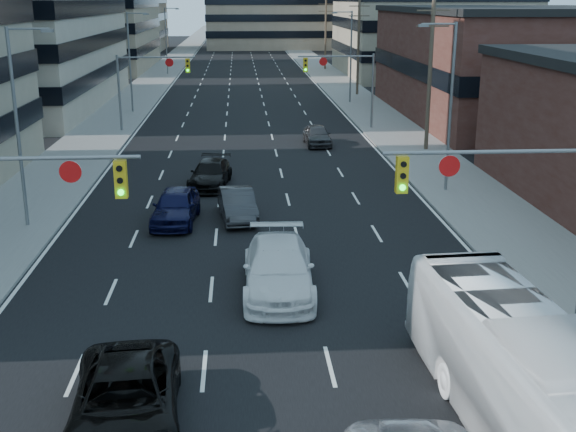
# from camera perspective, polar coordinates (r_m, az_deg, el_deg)

# --- Properties ---
(road_surface) EXTENTS (18.00, 300.00, 0.02)m
(road_surface) POSITION_cam_1_polar(r_m,az_deg,el_deg) (142.81, -3.68, 12.69)
(road_surface) COLOR black
(road_surface) RESTS_ON ground
(sidewalk_left) EXTENTS (5.00, 300.00, 0.15)m
(sidewalk_left) POSITION_cam_1_polar(r_m,az_deg,el_deg) (143.21, -8.40, 12.59)
(sidewalk_left) COLOR slate
(sidewalk_left) RESTS_ON ground
(sidewalk_right) EXTENTS (5.00, 300.00, 0.15)m
(sidewalk_right) POSITION_cam_1_polar(r_m,az_deg,el_deg) (143.32, 1.04, 12.76)
(sidewalk_right) COLOR slate
(sidewalk_right) RESTS_ON ground
(office_left_far) EXTENTS (20.00, 30.00, 16.00)m
(office_left_far) POSITION_cam_1_polar(r_m,az_deg,el_deg) (114.86, -16.16, 15.09)
(office_left_far) COLOR gray
(office_left_far) RESTS_ON ground
(storefront_right_mid) EXTENTS (20.00, 30.00, 9.00)m
(storefront_right_mid) POSITION_cam_1_polar(r_m,az_deg,el_deg) (67.37, 17.97, 11.20)
(storefront_right_mid) COLOR #472119
(storefront_right_mid) RESTS_ON ground
(office_right_far) EXTENTS (22.00, 28.00, 14.00)m
(office_right_far) POSITION_cam_1_polar(r_m,az_deg,el_deg) (103.72, 10.82, 14.77)
(office_right_far) COLOR gray
(office_right_far) RESTS_ON ground
(bg_block_left) EXTENTS (24.00, 24.00, 20.00)m
(bg_block_left) POSITION_cam_1_polar(r_m,az_deg,el_deg) (154.88, -14.63, 16.22)
(bg_block_left) COLOR #ADA089
(bg_block_left) RESTS_ON ground
(bg_block_right) EXTENTS (22.00, 22.00, 12.00)m
(bg_block_right) POSITION_cam_1_polar(r_m,az_deg,el_deg) (146.20, 9.36, 14.95)
(bg_block_right) COLOR gray
(bg_block_right) RESTS_ON ground
(signal_near_left) EXTENTS (6.59, 0.33, 6.00)m
(signal_near_left) POSITION_cam_1_polar(r_m,az_deg,el_deg) (22.31, -21.46, 0.53)
(signal_near_left) COLOR slate
(signal_near_left) RESTS_ON ground
(signal_near_right) EXTENTS (6.59, 0.33, 6.00)m
(signal_near_right) POSITION_cam_1_polar(r_m,az_deg,el_deg) (22.74, 17.17, 1.25)
(signal_near_right) COLOR slate
(signal_near_right) RESTS_ON ground
(signal_far_left) EXTENTS (6.09, 0.33, 6.00)m
(signal_far_left) POSITION_cam_1_polar(r_m,az_deg,el_deg) (58.16, -10.98, 10.74)
(signal_far_left) COLOR slate
(signal_far_left) RESTS_ON ground
(signal_far_right) EXTENTS (6.09, 0.33, 6.00)m
(signal_far_right) POSITION_cam_1_polar(r_m,az_deg,el_deg) (58.34, 4.45, 11.00)
(signal_far_right) COLOR slate
(signal_far_right) RESTS_ON ground
(utility_pole_block) EXTENTS (2.20, 0.28, 11.00)m
(utility_pole_block) POSITION_cam_1_polar(r_m,az_deg,el_deg) (50.31, 11.18, 11.52)
(utility_pole_block) COLOR #4C3D2D
(utility_pole_block) RESTS_ON ground
(utility_pole_midblock) EXTENTS (2.20, 0.28, 11.00)m
(utility_pole_midblock) POSITION_cam_1_polar(r_m,az_deg,el_deg) (79.61, 5.59, 13.58)
(utility_pole_midblock) COLOR #4C3D2D
(utility_pole_midblock) RESTS_ON ground
(utility_pole_distant) EXTENTS (2.20, 0.28, 11.00)m
(utility_pole_distant) POSITION_cam_1_polar(r_m,az_deg,el_deg) (109.29, 2.99, 14.48)
(utility_pole_distant) COLOR #4C3D2D
(utility_pole_distant) RESTS_ON ground
(streetlight_left_near) EXTENTS (2.03, 0.22, 9.00)m
(streetlight_left_near) POSITION_cam_1_polar(r_m,az_deg,el_deg) (34.24, -20.42, 7.22)
(streetlight_left_near) COLOR slate
(streetlight_left_near) RESTS_ON ground
(streetlight_left_mid) EXTENTS (2.03, 0.22, 9.00)m
(streetlight_left_mid) POSITION_cam_1_polar(r_m,az_deg,el_deg) (68.33, -12.28, 12.15)
(streetlight_left_mid) COLOR slate
(streetlight_left_mid) RESTS_ON ground
(streetlight_left_far) EXTENTS (2.03, 0.22, 9.00)m
(streetlight_left_far) POSITION_cam_1_polar(r_m,az_deg,el_deg) (103.03, -9.53, 13.74)
(streetlight_left_far) COLOR slate
(streetlight_left_far) RESTS_ON ground
(streetlight_right_near) EXTENTS (2.03, 0.22, 9.00)m
(streetlight_right_near) POSITION_cam_1_polar(r_m,az_deg,el_deg) (39.36, 12.55, 8.98)
(streetlight_right_near) COLOR slate
(streetlight_right_near) RESTS_ON ground
(streetlight_right_far) EXTENTS (2.03, 0.22, 9.00)m
(streetlight_right_far) POSITION_cam_1_polar(r_m,az_deg,el_deg) (73.45, 4.87, 12.76)
(streetlight_right_far) COLOR slate
(streetlight_right_far) RESTS_ON ground
(black_pickup) EXTENTS (3.03, 5.83, 1.57)m
(black_pickup) POSITION_cam_1_polar(r_m,az_deg,el_deg) (18.44, -12.71, -14.11)
(black_pickup) COLOR black
(black_pickup) RESTS_ON ground
(white_van) EXTENTS (2.67, 6.18, 1.77)m
(white_van) POSITION_cam_1_polar(r_m,az_deg,el_deg) (25.84, -0.76, -4.17)
(white_van) COLOR white
(white_van) RESTS_ON ground
(transit_bus) EXTENTS (3.35, 11.47, 3.16)m
(transit_bus) POSITION_cam_1_polar(r_m,az_deg,el_deg) (18.08, 18.70, -12.40)
(transit_bus) COLOR white
(transit_bus) RESTS_ON ground
(sedan_blue) EXTENTS (2.28, 4.94, 1.64)m
(sedan_blue) POSITION_cam_1_polar(r_m,az_deg,el_deg) (34.18, -8.87, 0.78)
(sedan_blue) COLOR black
(sedan_blue) RESTS_ON ground
(sedan_grey_center) EXTENTS (2.05, 4.56, 1.45)m
(sedan_grey_center) POSITION_cam_1_polar(r_m,az_deg,el_deg) (34.45, -4.02, 0.91)
(sedan_grey_center) COLOR #2C2C2E
(sedan_grey_center) RESTS_ON ground
(sedan_black_far) EXTENTS (2.61, 5.17, 1.44)m
(sedan_black_far) POSITION_cam_1_polar(r_m,az_deg,el_deg) (40.68, -6.16, 3.32)
(sedan_black_far) COLOR black
(sedan_black_far) RESTS_ON ground
(sedan_grey_right) EXTENTS (1.89, 4.38, 1.47)m
(sedan_grey_right) POSITION_cam_1_polar(r_m,az_deg,el_deg) (52.21, 2.31, 6.41)
(sedan_grey_right) COLOR #313134
(sedan_grey_right) RESTS_ON ground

